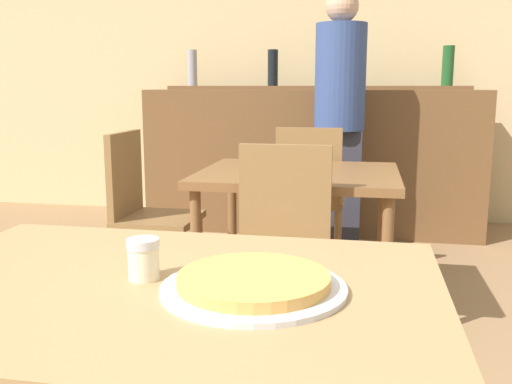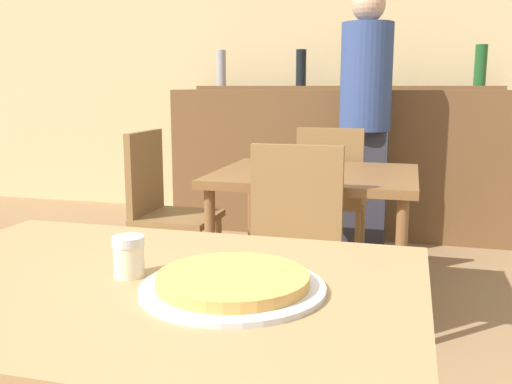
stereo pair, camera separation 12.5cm
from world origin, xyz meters
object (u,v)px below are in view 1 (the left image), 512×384
object	(u,v)px
chair_far_side_left	(144,205)
chair_far_side_front	(281,242)
pizza_tray	(254,283)
person_standing	(339,113)
chair_far_side_back	(310,190)
cheese_shaker	(144,259)

from	to	relation	value
chair_far_side_left	chair_far_side_front	bearing A→B (deg)	-125.77
chair_far_side_front	pizza_tray	xyz separation A→B (m)	(0.11, -1.09, 0.22)
pizza_tray	person_standing	size ratio (longest dim) A/B	0.22
chair_far_side_front	pizza_tray	distance (m)	1.12
chair_far_side_back	person_standing	distance (m)	0.74
chair_far_side_front	person_standing	distance (m)	1.81
chair_far_side_left	cheese_shaker	size ratio (longest dim) A/B	10.08
chair_far_side_front	chair_far_side_back	distance (m)	1.17
chair_far_side_front	pizza_tray	bearing A→B (deg)	-84.52
pizza_tray	person_standing	xyz separation A→B (m)	(0.03, 2.85, 0.22)
chair_far_side_back	pizza_tray	world-z (taller)	chair_far_side_back
chair_far_side_left	pizza_tray	xyz separation A→B (m)	(0.92, -1.68, 0.22)
pizza_tray	cheese_shaker	xyz separation A→B (m)	(-0.25, 0.03, 0.03)
person_standing	chair_far_side_back	bearing A→B (deg)	-103.23
chair_far_side_front	chair_far_side_back	world-z (taller)	same
chair_far_side_back	pizza_tray	size ratio (longest dim) A/B	2.38
chair_far_side_front	chair_far_side_left	world-z (taller)	same
chair_far_side_front	chair_far_side_back	bearing A→B (deg)	90.00
pizza_tray	person_standing	bearing A→B (deg)	89.38
cheese_shaker	person_standing	bearing A→B (deg)	84.36
pizza_tray	cheese_shaker	world-z (taller)	cheese_shaker
pizza_tray	cheese_shaker	bearing A→B (deg)	173.43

